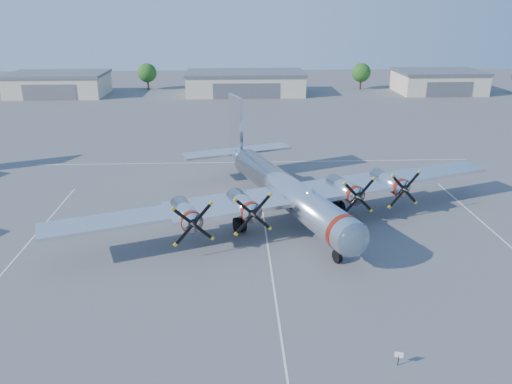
{
  "coord_description": "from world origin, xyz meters",
  "views": [
    {
      "loc": [
        -2.88,
        -41.49,
        20.55
      ],
      "look_at": [
        -0.83,
        4.63,
        3.2
      ],
      "focal_mm": 35.0,
      "sensor_mm": 36.0,
      "label": 1
    }
  ],
  "objects_px": {
    "hangar_west": "(59,84)",
    "hangar_center": "(245,83)",
    "tree_west": "(147,73)",
    "main_bomber_b29": "(282,215)",
    "tree_east": "(361,73)",
    "info_placard": "(399,356)",
    "hangar_east": "(438,82)"
  },
  "relations": [
    {
      "from": "hangar_west",
      "to": "hangar_center",
      "type": "distance_m",
      "value": 45.0
    },
    {
      "from": "tree_west",
      "to": "hangar_west",
      "type": "bearing_deg",
      "value": -158.11
    },
    {
      "from": "hangar_west",
      "to": "main_bomber_b29",
      "type": "relative_size",
      "value": 0.49
    },
    {
      "from": "hangar_west",
      "to": "tree_east",
      "type": "xyz_separation_m",
      "value": [
        75.0,
        6.04,
        1.51
      ]
    },
    {
      "from": "tree_west",
      "to": "info_placard",
      "type": "distance_m",
      "value": 111.92
    },
    {
      "from": "info_placard",
      "to": "main_bomber_b29",
      "type": "bearing_deg",
      "value": 119.19
    },
    {
      "from": "main_bomber_b29",
      "to": "hangar_east",
      "type": "bearing_deg",
      "value": 38.73
    },
    {
      "from": "hangar_west",
      "to": "tree_east",
      "type": "distance_m",
      "value": 75.26
    },
    {
      "from": "hangar_west",
      "to": "hangar_east",
      "type": "xyz_separation_m",
      "value": [
        93.0,
        0.0,
        0.0
      ]
    },
    {
      "from": "hangar_center",
      "to": "hangar_east",
      "type": "relative_size",
      "value": 1.39
    },
    {
      "from": "hangar_east",
      "to": "tree_west",
      "type": "xyz_separation_m",
      "value": [
        -73.0,
        8.04,
        1.51
      ]
    },
    {
      "from": "info_placard",
      "to": "tree_west",
      "type": "bearing_deg",
      "value": 123.88
    },
    {
      "from": "hangar_west",
      "to": "tree_west",
      "type": "bearing_deg",
      "value": 21.89
    },
    {
      "from": "hangar_center",
      "to": "main_bomber_b29",
      "type": "relative_size",
      "value": 0.61
    },
    {
      "from": "hangar_east",
      "to": "hangar_west",
      "type": "bearing_deg",
      "value": -180.0
    },
    {
      "from": "hangar_center",
      "to": "main_bomber_b29",
      "type": "distance_m",
      "value": 75.96
    },
    {
      "from": "hangar_center",
      "to": "hangar_east",
      "type": "xyz_separation_m",
      "value": [
        48.0,
        0.0,
        0.0
      ]
    },
    {
      "from": "hangar_west",
      "to": "tree_east",
      "type": "height_order",
      "value": "tree_east"
    },
    {
      "from": "hangar_east",
      "to": "main_bomber_b29",
      "type": "bearing_deg",
      "value": -121.26
    },
    {
      "from": "hangar_east",
      "to": "tree_west",
      "type": "relative_size",
      "value": 3.1
    },
    {
      "from": "hangar_west",
      "to": "tree_east",
      "type": "relative_size",
      "value": 3.4
    },
    {
      "from": "hangar_east",
      "to": "info_placard",
      "type": "relative_size",
      "value": 21.0
    },
    {
      "from": "hangar_center",
      "to": "tree_east",
      "type": "distance_m",
      "value": 30.64
    },
    {
      "from": "main_bomber_b29",
      "to": "info_placard",
      "type": "bearing_deg",
      "value": -98.19
    },
    {
      "from": "tree_east",
      "to": "hangar_east",
      "type": "bearing_deg",
      "value": -18.54
    },
    {
      "from": "tree_west",
      "to": "info_placard",
      "type": "relative_size",
      "value": 6.77
    },
    {
      "from": "hangar_west",
      "to": "hangar_center",
      "type": "bearing_deg",
      "value": -0.0
    },
    {
      "from": "info_placard",
      "to": "hangar_center",
      "type": "bearing_deg",
      "value": 111.29
    },
    {
      "from": "info_placard",
      "to": "hangar_east",
      "type": "bearing_deg",
      "value": 84.82
    },
    {
      "from": "hangar_east",
      "to": "tree_east",
      "type": "height_order",
      "value": "tree_east"
    },
    {
      "from": "tree_west",
      "to": "tree_east",
      "type": "bearing_deg",
      "value": -2.08
    },
    {
      "from": "hangar_center",
      "to": "tree_west",
      "type": "bearing_deg",
      "value": 162.18
    }
  ]
}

